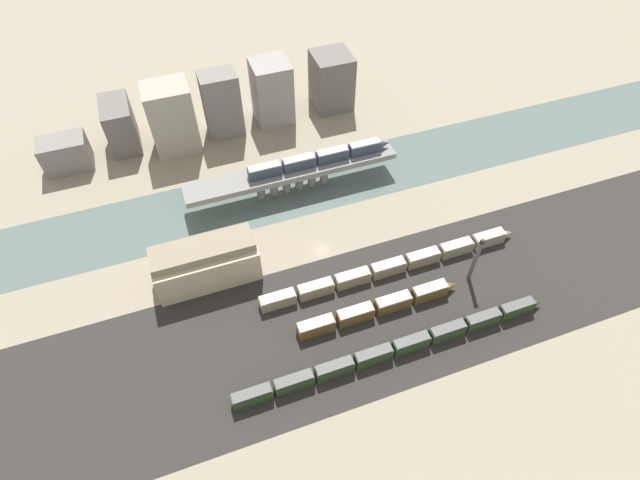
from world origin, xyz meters
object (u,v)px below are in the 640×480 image
at_px(train_yard_mid, 378,307).
at_px(train_yard_far, 392,267).
at_px(train_on_bridge, 320,158).
at_px(train_yard_near, 396,349).
at_px(signal_tower, 475,260).
at_px(warehouse_building, 206,262).

distance_m(train_yard_mid, train_yard_far, 13.78).
relative_size(train_on_bridge, train_yard_far, 0.61).
height_order(train_on_bridge, train_yard_far, train_on_bridge).
xyz_separation_m(train_yard_near, signal_tower, (28.01, 13.52, 5.57)).
bearing_deg(train_yard_mid, train_yard_far, 50.48).
height_order(train_yard_far, signal_tower, signal_tower).
relative_size(train_yard_far, warehouse_building, 2.78).
bearing_deg(train_yard_far, train_on_bridge, 99.68).
xyz_separation_m(train_yard_mid, signal_tower, (27.23, 1.60, 5.61)).
xyz_separation_m(train_yard_far, signal_tower, (18.46, -9.03, 5.75)).
height_order(train_yard_near, warehouse_building, warehouse_building).
height_order(train_yard_far, warehouse_building, warehouse_building).
bearing_deg(train_yard_mid, warehouse_building, 146.13).
height_order(warehouse_building, signal_tower, signal_tower).
distance_m(train_yard_near, warehouse_building, 53.09).
distance_m(train_yard_mid, warehouse_building, 46.10).
xyz_separation_m(train_yard_mid, warehouse_building, (-38.14, 25.60, 3.90)).
relative_size(train_on_bridge, train_yard_mid, 1.04).
relative_size(warehouse_building, signal_tower, 1.71).
xyz_separation_m(train_yard_near, train_yard_far, (9.55, 22.55, -0.18)).
xyz_separation_m(train_on_bridge, signal_tower, (25.18, -48.42, -2.32)).
bearing_deg(train_on_bridge, signal_tower, -62.52).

